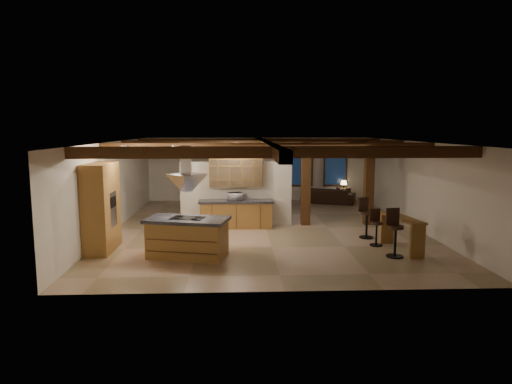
% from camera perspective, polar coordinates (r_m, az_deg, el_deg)
% --- Properties ---
extents(ground, '(12.00, 12.00, 0.00)m').
position_cam_1_polar(ground, '(15.39, 1.27, -4.53)').
color(ground, tan).
rests_on(ground, ground).
extents(room_walls, '(12.00, 12.00, 12.00)m').
position_cam_1_polar(room_walls, '(15.10, 1.29, 2.08)').
color(room_walls, beige).
rests_on(room_walls, ground).
extents(ceiling_beams, '(10.00, 12.00, 0.28)m').
position_cam_1_polar(ceiling_beams, '(15.03, 1.30, 5.79)').
color(ceiling_beams, '#38200E').
rests_on(ceiling_beams, room_walls).
extents(timber_posts, '(2.50, 0.30, 2.90)m').
position_cam_1_polar(timber_posts, '(15.95, 10.18, 2.21)').
color(timber_posts, '#38200E').
rests_on(timber_posts, ground).
extents(partition_wall, '(3.80, 0.18, 2.20)m').
position_cam_1_polar(partition_wall, '(15.65, -2.49, -0.23)').
color(partition_wall, beige).
rests_on(partition_wall, ground).
extents(pantry_cabinet, '(0.67, 1.60, 2.40)m').
position_cam_1_polar(pantry_cabinet, '(13.10, -18.76, -1.83)').
color(pantry_cabinet, olive).
rests_on(pantry_cabinet, ground).
extents(back_counter, '(2.50, 0.66, 0.94)m').
position_cam_1_polar(back_counter, '(15.37, -2.48, -2.74)').
color(back_counter, olive).
rests_on(back_counter, ground).
extents(upper_display_cabinet, '(1.80, 0.36, 0.95)m').
position_cam_1_polar(upper_display_cabinet, '(15.37, -2.51, 2.44)').
color(upper_display_cabinet, olive).
rests_on(upper_display_cabinet, partition_wall).
extents(range_hood, '(1.10, 1.10, 1.40)m').
position_cam_1_polar(range_hood, '(11.84, -8.68, 0.35)').
color(range_hood, silver).
rests_on(range_hood, room_walls).
extents(back_windows, '(2.70, 0.07, 1.70)m').
position_cam_1_polar(back_windows, '(21.34, 7.78, 3.00)').
color(back_windows, '#38200E').
rests_on(back_windows, room_walls).
extents(framed_art, '(0.65, 0.05, 0.85)m').
position_cam_1_polar(framed_art, '(20.99, -3.87, 3.52)').
color(framed_art, '#38200E').
rests_on(framed_art, room_walls).
extents(recessed_cans, '(3.16, 2.46, 0.03)m').
position_cam_1_polar(recessed_cans, '(13.15, -9.28, 5.85)').
color(recessed_cans, silver).
rests_on(recessed_cans, room_walls).
extents(kitchen_island, '(2.29, 1.56, 1.04)m').
position_cam_1_polar(kitchen_island, '(12.07, -8.55, -5.58)').
color(kitchen_island, olive).
rests_on(kitchen_island, ground).
extents(dining_table, '(1.91, 1.35, 0.61)m').
position_cam_1_polar(dining_table, '(18.35, -0.35, -1.51)').
color(dining_table, '#3B1B0E').
rests_on(dining_table, ground).
extents(sofa, '(2.49, 1.70, 0.68)m').
position_cam_1_polar(sofa, '(20.65, 9.00, -0.44)').
color(sofa, black).
rests_on(sofa, ground).
extents(microwave, '(0.52, 0.41, 0.26)m').
position_cam_1_polar(microwave, '(15.27, -2.62, -0.56)').
color(microwave, silver).
rests_on(microwave, back_counter).
extents(bar_counter, '(0.73, 1.84, 0.94)m').
position_cam_1_polar(bar_counter, '(13.11, 17.74, -4.29)').
color(bar_counter, olive).
rests_on(bar_counter, ground).
extents(side_table, '(0.58, 0.58, 0.61)m').
position_cam_1_polar(side_table, '(21.32, 10.88, -0.31)').
color(side_table, '#38200E').
rests_on(side_table, ground).
extents(table_lamp, '(0.29, 0.29, 0.34)m').
position_cam_1_polar(table_lamp, '(21.25, 10.92, 1.15)').
color(table_lamp, black).
rests_on(table_lamp, side_table).
extents(bar_stool_a, '(0.44, 0.46, 1.26)m').
position_cam_1_polar(bar_stool_a, '(12.45, 16.95, -4.87)').
color(bar_stool_a, black).
rests_on(bar_stool_a, ground).
extents(bar_stool_b, '(0.37, 0.37, 1.05)m').
position_cam_1_polar(bar_stool_b, '(13.50, 14.79, -4.27)').
color(bar_stool_b, black).
rests_on(bar_stool_b, ground).
extents(bar_stool_c, '(0.46, 0.47, 1.23)m').
position_cam_1_polar(bar_stool_c, '(14.34, 13.58, -3.14)').
color(bar_stool_c, black).
rests_on(bar_stool_c, ground).
extents(dining_chairs, '(1.93, 1.93, 1.12)m').
position_cam_1_polar(dining_chairs, '(18.30, -0.35, -0.69)').
color(dining_chairs, '#38200E').
rests_on(dining_chairs, ground).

